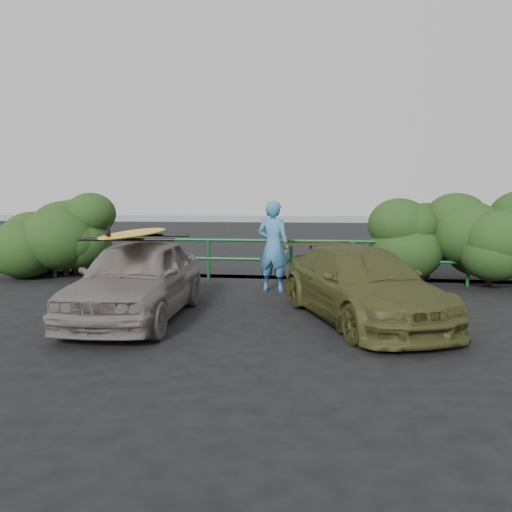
{
  "coord_description": "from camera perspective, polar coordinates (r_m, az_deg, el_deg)",
  "views": [
    {
      "loc": [
        1.8,
        -6.71,
        1.91
      ],
      "look_at": [
        0.62,
        1.71,
        0.99
      ],
      "focal_mm": 35.0,
      "sensor_mm": 36.0,
      "label": 1
    }
  ],
  "objects": [
    {
      "name": "ocean",
      "position": [
        66.76,
        6.43,
        4.52
      ],
      "size": [
        200.0,
        200.0,
        0.0
      ],
      "primitive_type": "plane",
      "color": "slate",
      "rests_on": "ground"
    },
    {
      "name": "guardrail",
      "position": [
        11.92,
        -0.78,
        -0.49
      ],
      "size": [
        14.0,
        0.08,
        1.04
      ],
      "primitive_type": null,
      "color": "#154922",
      "rests_on": "ground"
    },
    {
      "name": "olive_vehicle",
      "position": [
        8.21,
        11.92,
        -3.22
      ],
      "size": [
        3.02,
        4.36,
        1.17
      ],
      "primitive_type": "imported",
      "rotation": [
        0.0,
        0.0,
        0.38
      ],
      "color": "#41431E",
      "rests_on": "ground"
    },
    {
      "name": "roof_rack",
      "position": [
        8.33,
        -13.52,
        2.11
      ],
      "size": [
        1.55,
        1.13,
        0.05
      ],
      "primitive_type": null,
      "rotation": [
        0.0,
        0.0,
        0.05
      ],
      "color": "black",
      "rests_on": "sedan"
    },
    {
      "name": "surfboard",
      "position": [
        8.32,
        -13.53,
        2.57
      ],
      "size": [
        0.74,
        2.87,
        0.08
      ],
      "primitive_type": "ellipsoid",
      "rotation": [
        0.0,
        0.0,
        0.05
      ],
      "color": "yellow",
      "rests_on": "roof_rack"
    },
    {
      "name": "man",
      "position": [
        10.6,
        1.98,
        1.13
      ],
      "size": [
        0.81,
        0.65,
        1.95
      ],
      "primitive_type": "imported",
      "rotation": [
        0.0,
        0.0,
        2.86
      ],
      "color": "teal",
      "rests_on": "ground"
    },
    {
      "name": "shrub_right",
      "position": [
        12.65,
        22.59,
        1.47
      ],
      "size": [
        3.2,
        2.4,
        1.94
      ],
      "primitive_type": null,
      "color": "#234318",
      "rests_on": "ground"
    },
    {
      "name": "ground",
      "position": [
        7.2,
        -6.91,
        -9.23
      ],
      "size": [
        80.0,
        80.0,
        0.0
      ],
      "primitive_type": "plane",
      "color": "black"
    },
    {
      "name": "sedan",
      "position": [
        8.4,
        -13.4,
        -2.54
      ],
      "size": [
        1.75,
        3.94,
        1.32
      ],
      "primitive_type": "imported",
      "rotation": [
        0.0,
        0.0,
        0.05
      ],
      "color": "slate",
      "rests_on": "ground"
    },
    {
      "name": "shrub_left",
      "position": [
        13.82,
        -20.61,
        1.97
      ],
      "size": [
        3.2,
        2.4,
        1.97
      ],
      "primitive_type": null,
      "color": "#234318",
      "rests_on": "ground"
    }
  ]
}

